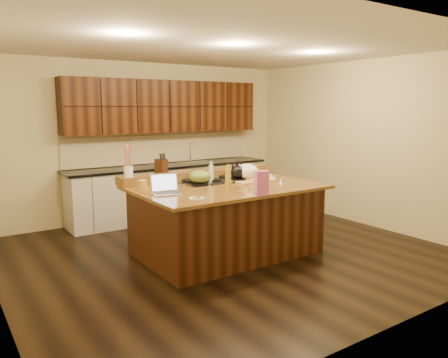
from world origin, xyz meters
TOP-DOWN VIEW (x-y plane):
  - room at (0.00, 0.00)m, footprint 5.52×5.02m
  - island at (0.00, 0.00)m, footprint 2.40×1.60m
  - back_ledge at (0.00, 0.70)m, footprint 2.40×0.30m
  - cooktop at (0.00, 0.30)m, footprint 0.92×0.52m
  - back_counter at (0.30, 2.23)m, footprint 3.70×0.66m
  - kettle at (0.30, 0.17)m, footprint 0.23×0.23m
  - green_bowl at (-0.30, 0.17)m, footprint 0.32×0.32m
  - laptop at (-0.90, -0.04)m, footprint 0.38×0.32m
  - oil_bottle at (-0.17, -0.29)m, footprint 0.09×0.09m
  - vinegar_bottle at (-0.07, 0.26)m, footprint 0.08×0.08m
  - wooden_tray at (0.46, 0.15)m, footprint 0.59×0.47m
  - ramekin_a at (0.80, -0.00)m, footprint 0.11×0.11m
  - ramekin_b at (0.88, 0.18)m, footprint 0.12×0.12m
  - ramekin_c at (0.64, 0.27)m, footprint 0.11×0.11m
  - strainer_bowl at (0.63, 0.43)m, footprint 0.28×0.28m
  - kitchen_timer at (0.75, -0.24)m, footprint 0.09×0.09m
  - pink_bag at (-0.02, -0.76)m, footprint 0.17×0.12m
  - candy_plate at (-0.75, -0.50)m, footprint 0.23×0.23m
  - package_box at (-1.10, 0.20)m, footprint 0.12×0.11m
  - utensil_crock at (-1.07, 0.70)m, footprint 0.14×0.14m
  - knife_block at (-0.60, 0.70)m, footprint 0.14×0.19m
  - gumdrop_0 at (0.09, -0.52)m, footprint 0.02×0.02m
  - gumdrop_1 at (0.01, -0.48)m, footprint 0.02×0.02m
  - gumdrop_2 at (0.13, -0.47)m, footprint 0.02×0.02m
  - gumdrop_3 at (0.12, -0.49)m, footprint 0.02×0.02m
  - gumdrop_4 at (-0.16, -0.51)m, footprint 0.02×0.02m
  - gumdrop_5 at (0.08, -0.49)m, footprint 0.02×0.02m
  - gumdrop_6 at (0.02, -0.61)m, footprint 0.02×0.02m
  - gumdrop_7 at (0.08, -0.40)m, footprint 0.02×0.02m
  - gumdrop_8 at (-0.17, -0.61)m, footprint 0.02×0.02m
  - gumdrop_9 at (-0.01, -0.60)m, footprint 0.02×0.02m
  - gumdrop_10 at (0.18, -0.55)m, footprint 0.02×0.02m

SIDE VIEW (x-z plane):
  - island at x=0.00m, z-range 0.00..0.92m
  - candy_plate at x=-0.75m, z-range 0.92..0.93m
  - gumdrop_0 at x=0.09m, z-range 0.92..0.94m
  - gumdrop_1 at x=0.01m, z-range 0.92..0.94m
  - gumdrop_2 at x=0.13m, z-range 0.92..0.94m
  - gumdrop_3 at x=0.12m, z-range 0.92..0.94m
  - gumdrop_4 at x=-0.16m, z-range 0.92..0.94m
  - gumdrop_5 at x=0.08m, z-range 0.92..0.94m
  - gumdrop_6 at x=0.02m, z-range 0.92..0.94m
  - gumdrop_7 at x=0.08m, z-range 0.92..0.94m
  - gumdrop_8 at x=-0.17m, z-range 0.92..0.94m
  - gumdrop_9 at x=-0.01m, z-range 0.92..0.94m
  - gumdrop_10 at x=0.18m, z-range 0.92..0.94m
  - cooktop at x=0.00m, z-range 0.91..0.96m
  - ramekin_a at x=0.80m, z-range 0.92..0.96m
  - ramekin_b at x=0.88m, z-range 0.92..0.96m
  - ramekin_c at x=0.64m, z-range 0.92..0.96m
  - kitchen_timer at x=0.75m, z-range 0.92..0.99m
  - strainer_bowl at x=0.63m, z-range 0.92..1.01m
  - back_ledge at x=0.00m, z-range 0.92..1.04m
  - laptop at x=-0.90m, z-range 0.87..1.10m
  - back_counter at x=0.30m, z-range -0.22..2.18m
  - package_box at x=-1.10m, z-range 0.92..1.07m
  - wooden_tray at x=0.46m, z-range 0.91..1.15m
  - green_bowl at x=-0.30m, z-range 0.97..1.12m
  - vinegar_bottle at x=-0.07m, z-range 0.92..1.17m
  - oil_bottle at x=-0.17m, z-range 0.92..1.19m
  - kettle at x=0.30m, z-range 0.97..1.15m
  - pink_bag at x=-0.02m, z-range 0.92..1.21m
  - utensil_crock at x=-1.07m, z-range 1.04..1.18m
  - knife_block at x=-0.60m, z-range 1.04..1.24m
  - room at x=0.00m, z-range -0.01..2.71m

